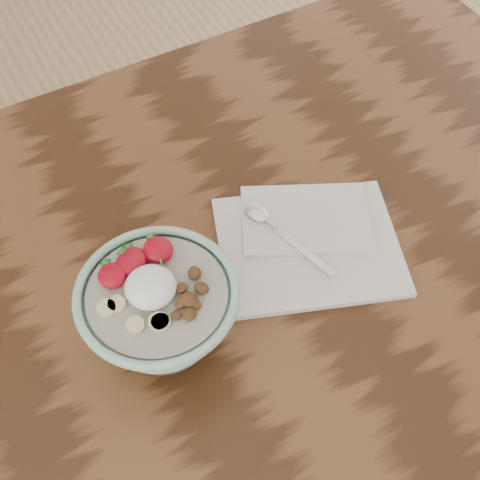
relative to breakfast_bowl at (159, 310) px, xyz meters
The scene contains 4 objects.
table 17.36cm from the breakfast_bowl, 81.90° to the left, with size 160.00×90.00×75.00cm.
breakfast_bowl is the anchor object (origin of this frame).
napkin 25.12cm from the breakfast_bowl, ahead, with size 30.49×27.67×1.54cm.
spoon 22.52cm from the breakfast_bowl, 22.71° to the left, with size 6.31×16.92×0.89cm.
Camera 1 is at (-12.14, -47.13, 151.41)cm, focal length 50.00 mm.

